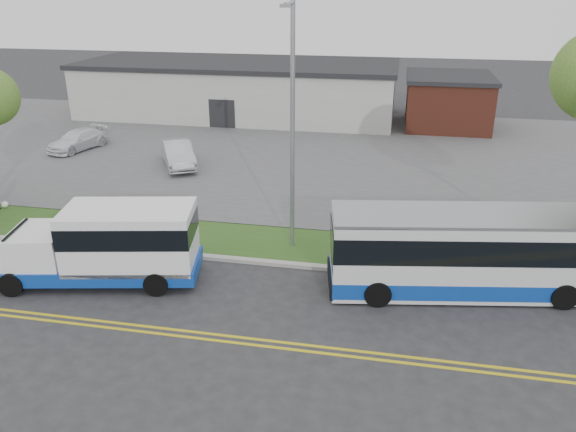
% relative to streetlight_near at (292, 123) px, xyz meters
% --- Properties ---
extents(ground, '(140.00, 140.00, 0.00)m').
position_rel_streetlight_near_xyz_m(ground, '(-3.00, -2.73, -5.23)').
color(ground, '#28282B').
rests_on(ground, ground).
extents(lane_line_north, '(70.00, 0.12, 0.01)m').
position_rel_streetlight_near_xyz_m(lane_line_north, '(-3.00, -6.58, -5.23)').
color(lane_line_north, gold).
rests_on(lane_line_north, ground).
extents(lane_line_south, '(70.00, 0.12, 0.01)m').
position_rel_streetlight_near_xyz_m(lane_line_south, '(-3.00, -6.88, -5.23)').
color(lane_line_south, gold).
rests_on(lane_line_south, ground).
extents(curb, '(80.00, 0.30, 0.15)m').
position_rel_streetlight_near_xyz_m(curb, '(-3.00, -1.63, -5.16)').
color(curb, '#9E9B93').
rests_on(curb, ground).
extents(verge, '(80.00, 3.30, 0.10)m').
position_rel_streetlight_near_xyz_m(verge, '(-3.00, 0.17, -5.18)').
color(verge, '#2C4C19').
rests_on(verge, ground).
extents(parking_lot, '(80.00, 25.00, 0.10)m').
position_rel_streetlight_near_xyz_m(parking_lot, '(-3.00, 14.27, -5.18)').
color(parking_lot, '#4C4C4F').
rests_on(parking_lot, ground).
extents(commercial_building, '(25.40, 10.40, 4.35)m').
position_rel_streetlight_near_xyz_m(commercial_building, '(-9.00, 24.27, -3.05)').
color(commercial_building, '#9E9E99').
rests_on(commercial_building, ground).
extents(brick_wing, '(6.30, 7.30, 3.90)m').
position_rel_streetlight_near_xyz_m(brick_wing, '(7.50, 23.27, -3.27)').
color(brick_wing, brown).
rests_on(brick_wing, ground).
extents(streetlight_near, '(0.35, 1.53, 9.50)m').
position_rel_streetlight_near_xyz_m(streetlight_near, '(0.00, 0.00, 0.00)').
color(streetlight_near, gray).
rests_on(streetlight_near, verge).
extents(shuttle_bus, '(7.68, 3.76, 2.83)m').
position_rel_streetlight_near_xyz_m(shuttle_bus, '(-5.88, -3.91, -3.72)').
color(shuttle_bus, '#0D3794').
rests_on(shuttle_bus, ground).
extents(transit_bus, '(10.86, 4.17, 2.94)m').
position_rel_streetlight_near_xyz_m(transit_bus, '(7.16, -2.13, -3.75)').
color(transit_bus, silver).
rests_on(transit_bus, ground).
extents(parked_car_a, '(3.58, 4.72, 1.49)m').
position_rel_streetlight_near_xyz_m(parked_car_a, '(-8.64, 9.47, -4.39)').
color(parked_car_a, '#ABAEB3').
rests_on(parked_car_a, parking_lot).
extents(parked_car_b, '(2.90, 4.66, 1.26)m').
position_rel_streetlight_near_xyz_m(parked_car_b, '(-16.42, 11.67, -4.50)').
color(parked_car_b, white).
rests_on(parked_car_b, parking_lot).
extents(grocery_bag_right, '(0.32, 0.32, 0.32)m').
position_rel_streetlight_near_xyz_m(grocery_bag_right, '(-14.43, 1.52, -4.97)').
color(grocery_bag_right, white).
rests_on(grocery_bag_right, verge).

